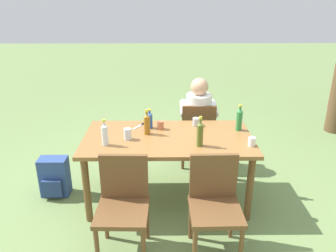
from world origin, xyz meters
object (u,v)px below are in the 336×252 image
(person_in_white_shirt, at_px, (198,116))
(bottle_green, at_px, (239,119))
(bottle_clear, at_px, (105,134))
(chair_near_left, at_px, (123,201))
(table_knife, at_px, (140,125))
(cup_terracotta, at_px, (161,125))
(bottle_olive, at_px, (200,133))
(bottle_blue, at_px, (150,120))
(dining_table, at_px, (168,144))
(chair_near_right, at_px, (215,200))
(cup_steel, at_px, (196,122))
(cup_white, at_px, (252,142))
(bottle_amber, at_px, (147,124))
(chair_far_right, at_px, (198,131))
(cup_glass, at_px, (128,134))
(backpack_by_near_side, at_px, (54,177))

(person_in_white_shirt, relative_size, bottle_green, 4.01)
(bottle_clear, height_order, bottle_green, bottle_green)
(chair_near_left, bearing_deg, table_knife, 85.54)
(cup_terracotta, bearing_deg, bottle_olive, -48.11)
(bottle_olive, bearing_deg, chair_near_left, -142.31)
(chair_near_left, height_order, bottle_blue, bottle_blue)
(dining_table, distance_m, chair_near_right, 0.88)
(cup_steel, bearing_deg, bottle_olive, -91.14)
(cup_white, bearing_deg, bottle_amber, 163.83)
(cup_terracotta, bearing_deg, dining_table, -69.03)
(chair_near_right, xyz_separation_m, bottle_clear, (-1.01, 0.57, 0.38))
(chair_far_right, bearing_deg, bottle_green, -57.40)
(chair_near_right, relative_size, bottle_clear, 3.23)
(bottle_blue, height_order, cup_terracotta, bottle_blue)
(chair_near_right, bearing_deg, chair_far_right, 90.07)
(chair_far_right, xyz_separation_m, table_knife, (-0.70, -0.45, 0.27))
(chair_near_right, bearing_deg, bottle_blue, 120.56)
(bottle_clear, bearing_deg, table_knife, 58.72)
(bottle_green, bearing_deg, cup_terracotta, 177.59)
(cup_white, bearing_deg, cup_terracotta, 154.15)
(cup_white, bearing_deg, table_knife, 154.47)
(chair_far_right, height_order, person_in_white_shirt, person_in_white_shirt)
(bottle_green, height_order, cup_white, bottle_green)
(bottle_blue, xyz_separation_m, cup_terracotta, (0.12, -0.03, -0.05))
(chair_far_right, relative_size, cup_glass, 7.48)
(dining_table, distance_m, bottle_amber, 0.31)
(dining_table, bearing_deg, bottle_amber, 161.49)
(cup_glass, distance_m, cup_white, 1.24)
(person_in_white_shirt, distance_m, bottle_olive, 1.13)
(cup_glass, relative_size, cup_terracotta, 1.24)
(bottle_olive, relative_size, cup_glass, 2.63)
(bottle_clear, relative_size, bottle_green, 0.92)
(chair_far_right, relative_size, chair_near_left, 1.00)
(chair_near_right, distance_m, cup_glass, 1.12)
(backpack_by_near_side, bearing_deg, cup_terracotta, 5.67)
(bottle_clear, bearing_deg, cup_terracotta, 36.92)
(chair_near_right, xyz_separation_m, backpack_by_near_side, (-1.67, 0.85, -0.27))
(bottle_olive, height_order, cup_white, bottle_olive)
(chair_near_left, distance_m, backpack_by_near_side, 1.26)
(cup_white, bearing_deg, backpack_by_near_side, 171.42)
(cup_terracotta, xyz_separation_m, backpack_by_near_side, (-1.20, -0.12, -0.58))
(cup_glass, bearing_deg, dining_table, 8.50)
(chair_near_left, distance_m, bottle_amber, 0.94)
(bottle_clear, distance_m, bottle_amber, 0.48)
(bottle_blue, bearing_deg, chair_near_left, -100.92)
(chair_far_right, height_order, bottle_clear, bottle_clear)
(chair_near_right, height_order, backpack_by_near_side, chair_near_right)
(person_in_white_shirt, relative_size, bottle_blue, 5.29)
(chair_near_left, distance_m, bottle_olive, 0.97)
(cup_terracotta, bearing_deg, backpack_by_near_side, -174.33)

